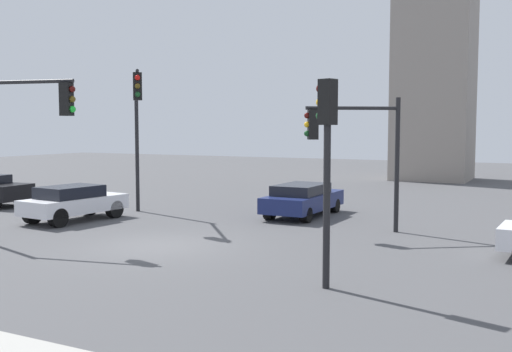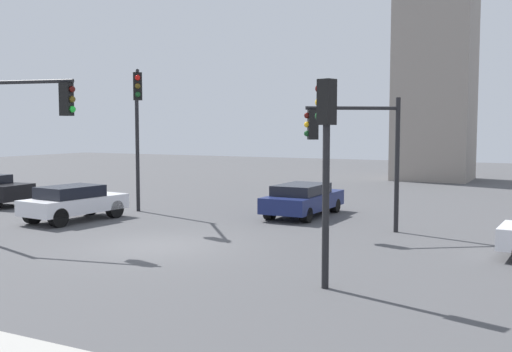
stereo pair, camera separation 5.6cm
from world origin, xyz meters
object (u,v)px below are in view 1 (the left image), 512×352
object	(u,v)px
traffic_light_0	(137,112)
traffic_light_2	(327,143)
traffic_light_3	(353,139)
car_4	(303,199)
traffic_light_1	(17,122)
car_3	(73,202)

from	to	relation	value
traffic_light_0	traffic_light_2	bearing A→B (deg)	18.45
traffic_light_3	car_4	bearing A→B (deg)	-77.77
traffic_light_0	traffic_light_1	size ratio (longest dim) A/B	1.14
traffic_light_2	traffic_light_3	xyz separation A→B (m)	(-1.65, 7.01, -0.05)
traffic_light_2	car_4	bearing A→B (deg)	-47.93
traffic_light_2	car_3	world-z (taller)	traffic_light_2
traffic_light_3	car_4	xyz separation A→B (m)	(-3.01, 2.85, -2.51)
traffic_light_0	traffic_light_1	world-z (taller)	traffic_light_0
traffic_light_2	traffic_light_3	world-z (taller)	traffic_light_2
traffic_light_1	car_4	size ratio (longest dim) A/B	1.13
traffic_light_1	traffic_light_3	world-z (taller)	traffic_light_1
traffic_light_2	car_3	xyz separation A→B (m)	(-12.04, 4.67, -2.53)
traffic_light_3	car_4	size ratio (longest dim) A/B	1.01
traffic_light_1	car_3	size ratio (longest dim) A/B	1.24
traffic_light_0	traffic_light_2	world-z (taller)	traffic_light_0
traffic_light_1	car_4	bearing A→B (deg)	45.70
traffic_light_1	traffic_light_2	xyz separation A→B (m)	(10.54, -0.79, -0.49)
traffic_light_0	car_3	world-z (taller)	traffic_light_0
traffic_light_2	car_4	xyz separation A→B (m)	(-4.66, 9.86, -2.56)
car_3	car_4	distance (m)	9.02
traffic_light_0	traffic_light_3	distance (m)	8.85
traffic_light_0	car_4	size ratio (longest dim) A/B	1.29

